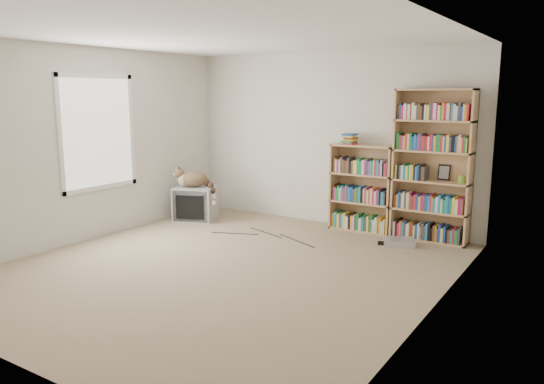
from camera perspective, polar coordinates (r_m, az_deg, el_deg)
The scene contains 16 objects.
floor at distance 5.95m, azimuth -4.98°, elevation -8.16°, with size 4.50×5.00×0.01m, color tan.
wall_back at distance 7.79m, azimuth 6.18°, elevation 5.67°, with size 4.50×0.02×2.50m, color silver.
wall_left at distance 7.27m, azimuth -19.42°, elevation 4.79°, with size 0.02×5.00×2.50m, color silver.
wall_right at distance 4.66m, azimuth 17.30°, elevation 2.01°, with size 0.02×5.00×2.50m, color silver.
ceiling at distance 5.67m, azimuth -5.40°, elevation 16.54°, with size 4.50×5.00×0.02m, color white.
window at distance 7.37m, azimuth -18.21°, elevation 6.10°, with size 0.02×1.22×1.52m, color white.
crt_tv at distance 8.19m, azimuth -8.18°, elevation -1.19°, with size 0.74×0.71×0.51m.
cat at distance 8.08m, azimuth -8.18°, elevation 1.13°, with size 0.73×0.50×0.52m.
bookcase_tall at distance 7.14m, azimuth 16.87°, elevation 2.24°, with size 0.98×0.30×1.97m.
bookcase_short at distance 7.51m, azimuth 9.71°, elevation 0.01°, with size 0.88×0.30×1.21m.
book_stack at distance 7.44m, azimuth 8.38°, elevation 5.67°, with size 0.18×0.23×0.15m, color red.
green_mug at distance 7.04m, azimuth 19.76°, elevation 1.31°, with size 0.09×0.09×0.10m, color #6BAE31.
framed_print at distance 7.19m, azimuth 18.04°, elevation 2.03°, with size 0.15×0.01×0.21m, color black.
dvd_player at distance 6.96m, azimuth 13.48°, elevation -5.25°, with size 0.38×0.27×0.09m, color silver.
wall_outlet at distance 8.71m, azimuth -8.89°, elevation -0.06°, with size 0.01×0.08×0.13m, color silver.
floor_cables at distance 7.13m, azimuth -0.02°, elevation -4.91°, with size 1.20×0.70×0.01m, color black, non-canonical shape.
Camera 1 is at (3.45, -4.45, 1.90)m, focal length 35.00 mm.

